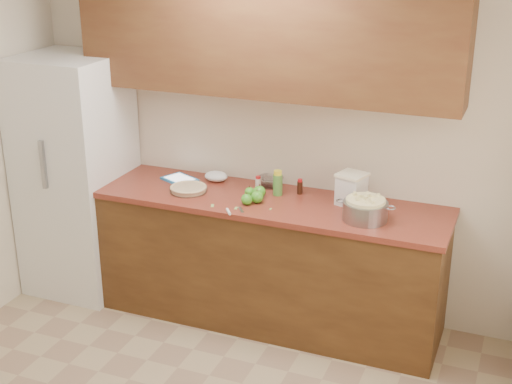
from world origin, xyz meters
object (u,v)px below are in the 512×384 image
at_px(pie, 188,189).
at_px(flour_canister, 352,189).
at_px(tablet, 180,179).
at_px(colander, 365,210).

distance_m(pie, flour_canister, 1.13).
relative_size(pie, tablet, 0.91).
xyz_separation_m(colander, tablet, (-1.43, 0.22, -0.06)).
distance_m(pie, tablet, 0.25).
relative_size(colander, tablet, 1.31).
relative_size(pie, colander, 0.69).
bearing_deg(pie, colander, -1.41).
xyz_separation_m(pie, tablet, (-0.17, 0.19, -0.01)).
bearing_deg(tablet, flour_canister, 25.72).
distance_m(colander, tablet, 1.45).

